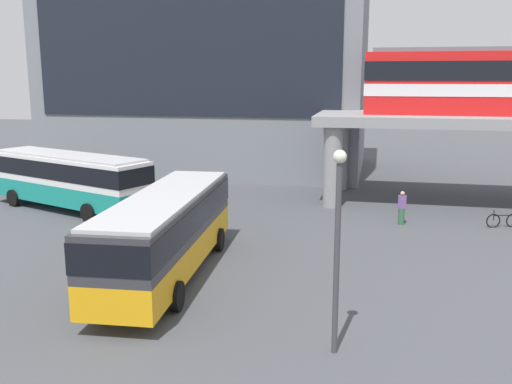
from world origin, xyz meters
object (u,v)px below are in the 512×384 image
Objects in this scene: bus_main at (167,226)px; bus_secondary at (68,176)px; station_building at (212,60)px; pedestrian_waiting_near_stop at (188,200)px; pedestrian_at_kerb at (402,209)px; bicycle_black at (503,220)px.

bus_main is 13.27m from bus_secondary.
bus_main is (5.90, -26.11, -6.79)m from station_building.
pedestrian_at_kerb is (11.48, 0.35, 0.00)m from pedestrian_waiting_near_stop.
pedestrian_at_kerb reaches higher than bicycle_black.
bus_main is 6.40× the size of pedestrian_waiting_near_stop.
bus_secondary is at bearing -177.12° from bicycle_black.
bus_main is 17.55m from bicycle_black.
station_building is 26.69m from bicycle_black.
pedestrian_waiting_near_stop is at bearing 2.50° from bus_secondary.
pedestrian_at_kerb is (8.97, 9.93, -1.16)m from bus_main.
bicycle_black is at bearing 5.92° from pedestrian_at_kerb.
bus_main is 1.00× the size of bus_secondary.
bus_main is 6.37× the size of pedestrian_at_kerb.
bicycle_black is at bearing 3.03° from pedestrian_waiting_near_stop.
station_building is at bearing 141.81° from bicycle_black.
station_building is 13.96× the size of pedestrian_at_kerb.
bus_secondary reaches higher than pedestrian_waiting_near_stop.
bus_secondary is 6.48× the size of bicycle_black.
station_building is 14.19× the size of bicycle_black.
pedestrian_waiting_near_stop is at bearing -176.97° from bicycle_black.
station_building is at bearing 77.95° from bus_secondary.
station_building reaches higher than bus_secondary.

